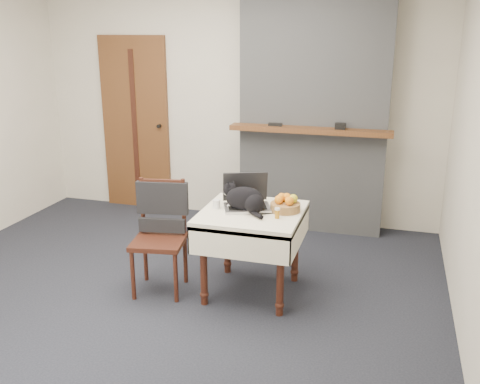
% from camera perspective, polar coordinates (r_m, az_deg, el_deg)
% --- Properties ---
extents(ground, '(4.50, 4.50, 0.00)m').
position_cam_1_polar(ground, '(4.51, -8.08, -10.41)').
color(ground, black).
rests_on(ground, ground).
extents(room_shell, '(4.52, 4.01, 2.61)m').
position_cam_1_polar(room_shell, '(4.45, -6.55, 13.01)').
color(room_shell, beige).
rests_on(room_shell, ground).
extents(door, '(0.82, 0.10, 2.00)m').
position_cam_1_polar(door, '(6.41, -11.07, 7.13)').
color(door, brown).
rests_on(door, ground).
extents(chimney, '(1.62, 0.48, 2.60)m').
position_cam_1_polar(chimney, '(5.59, 7.90, 8.96)').
color(chimney, gray).
rests_on(chimney, ground).
extents(side_table, '(0.78, 0.78, 0.70)m').
position_cam_1_polar(side_table, '(4.22, 1.27, -3.49)').
color(side_table, '#3D1E10').
rests_on(side_table, ground).
extents(laptop, '(0.45, 0.42, 0.27)m').
position_cam_1_polar(laptop, '(4.26, 0.68, -0.74)').
color(laptop, '#B7B7BC').
rests_on(laptop, side_table).
extents(cat, '(0.40, 0.33, 0.22)m').
position_cam_1_polar(cat, '(4.16, 0.61, -0.79)').
color(cat, black).
rests_on(cat, side_table).
extents(cream_jar, '(0.06, 0.06, 0.07)m').
position_cam_1_polar(cream_jar, '(4.24, -2.52, -1.29)').
color(cream_jar, silver).
rests_on(cream_jar, side_table).
extents(pill_bottle, '(0.04, 0.04, 0.08)m').
position_cam_1_polar(pill_bottle, '(4.02, 3.98, -2.24)').
color(pill_bottle, '#A56B14').
rests_on(pill_bottle, side_table).
extents(fruit_basket, '(0.23, 0.23, 0.13)m').
position_cam_1_polar(fruit_basket, '(4.18, 4.87, -1.33)').
color(fruit_basket, '#9B653E').
rests_on(fruit_basket, side_table).
extents(desk_clutter, '(0.13, 0.05, 0.01)m').
position_cam_1_polar(desk_clutter, '(4.18, 3.41, -2.04)').
color(desk_clutter, black).
rests_on(desk_clutter, side_table).
extents(chair, '(0.47, 0.46, 0.91)m').
position_cam_1_polar(chair, '(4.38, -8.44, -2.98)').
color(chair, '#3D1E10').
rests_on(chair, ground).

